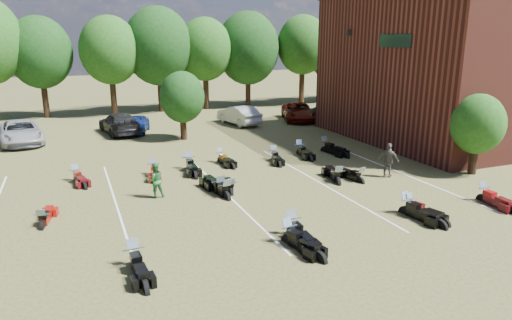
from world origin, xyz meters
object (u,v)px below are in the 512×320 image
motorcycle_0 (135,266)px  motorcycle_7 (43,228)px  person_grey (389,160)px  motorcycle_14 (77,181)px  motorcycle_3 (292,235)px  car_4 (137,124)px  person_green (155,180)px

motorcycle_0 → motorcycle_7: (-2.87, 4.54, 0.00)m
person_grey → motorcycle_0: (-13.90, -4.97, -0.92)m
motorcycle_0 → motorcycle_7: motorcycle_0 is taller
motorcycle_7 → motorcycle_14: size_ratio=0.93×
person_grey → motorcycle_3: bearing=88.1°
car_4 → person_green: 15.73m
person_green → motorcycle_14: bearing=-53.4°
person_grey → motorcycle_14: person_grey is taller
motorcycle_3 → motorcycle_7: size_ratio=1.19×
car_4 → person_green: (-1.41, -15.67, 0.17)m
person_green → person_grey: bearing=170.4°
person_green → person_grey: size_ratio=0.90×
person_green → car_4: bearing=-97.8°
car_4 → motorcycle_14: 12.52m
car_4 → person_grey: size_ratio=2.10×
motorcycle_0 → motorcycle_14: size_ratio=1.06×
motorcycle_3 → motorcycle_7: (-8.70, 4.30, 0.00)m
person_green → motorcycle_14: person_green is taller
person_green → motorcycle_0: (-1.87, -6.42, -0.83)m
motorcycle_0 → person_green: bearing=70.5°
person_green → motorcycle_3: 7.39m
motorcycle_0 → motorcycle_3: 5.83m
motorcycle_0 → motorcycle_14: bearing=94.9°
motorcycle_0 → motorcycle_3: size_ratio=0.95×
person_grey → motorcycle_0: 14.79m
person_grey → motorcycle_0: person_grey is taller
car_4 → motorcycle_7: bearing=-91.9°
person_grey → motorcycle_7: bearing=59.2°
car_4 → motorcycle_0: size_ratio=1.70×
car_4 → motorcycle_0: 22.34m
motorcycle_0 → motorcycle_3: (5.83, 0.24, 0.00)m
motorcycle_0 → motorcycle_3: bearing=-0.9°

